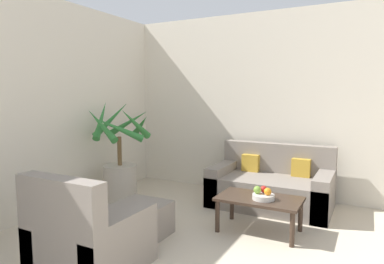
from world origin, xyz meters
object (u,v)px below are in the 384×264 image
coffee_table (259,202)px  ottoman (140,220)px  sofa_loveseat (271,186)px  potted_palm (120,165)px  armchair (89,238)px  apple_green (257,190)px  apple_red (264,189)px  fruit_bowl (263,197)px  orange_fruit (268,192)px

coffee_table → ottoman: bearing=-146.9°
sofa_loveseat → ottoman: size_ratio=2.79×
coffee_table → potted_palm: bearing=176.0°
sofa_loveseat → armchair: size_ratio=1.78×
coffee_table → apple_green: (-0.01, -0.05, 0.15)m
apple_green → ottoman: (-1.07, -0.66, -0.31)m
sofa_loveseat → coffee_table: 0.93m
sofa_loveseat → ottoman: bearing=-120.8°
potted_palm → ottoman: potted_palm is taller
ottoman → apple_red: bearing=33.0°
sofa_loveseat → coffee_table: bearing=-83.0°
fruit_bowl → coffee_table: bearing=140.6°
apple_red → orange_fruit: 0.10m
coffee_table → apple_red: bearing=30.6°
sofa_loveseat → apple_red: (0.15, -0.90, 0.21)m
potted_palm → fruit_bowl: 2.11m
fruit_bowl → orange_fruit: size_ratio=2.97×
potted_palm → apple_red: (2.08, -0.12, -0.04)m
coffee_table → orange_fruit: bearing=-27.9°
sofa_loveseat → coffee_table: size_ratio=1.74×
apple_red → orange_fruit: orange_fruit is taller
fruit_bowl → orange_fruit: bearing=-10.2°
apple_red → armchair: 1.86m
potted_palm → apple_red: 2.08m
fruit_bowl → apple_green: apple_green is taller
armchair → fruit_bowl: bearing=52.6°
sofa_loveseat → fruit_bowl: 0.99m
apple_green → armchair: bearing=-125.7°
potted_palm → fruit_bowl: (2.10, -0.19, -0.10)m
sofa_loveseat → apple_green: bearing=-83.9°
coffee_table → orange_fruit: orange_fruit is taller
ottoman → potted_palm: bearing=138.4°
coffee_table → armchair: size_ratio=1.02×
fruit_bowl → orange_fruit: (0.05, -0.01, 0.07)m
coffee_table → fruit_bowl: bearing=-39.4°
ottoman → armchair: bearing=-86.9°
potted_palm → apple_red: potted_palm is taller
coffee_table → apple_green: size_ratio=10.65×
fruit_bowl → armchair: bearing=-127.4°
apple_red → armchair: armchair is taller
fruit_bowl → apple_green: 0.10m
apple_green → armchair: armchair is taller
sofa_loveseat → ottoman: (-0.97, -1.63, -0.09)m
potted_palm → apple_green: potted_palm is taller
potted_palm → armchair: bearing=-58.4°
sofa_loveseat → orange_fruit: sofa_loveseat is taller
coffee_table → ottoman: 1.30m
armchair → ottoman: bearing=93.1°
fruit_bowl → apple_green: size_ratio=2.81×
sofa_loveseat → armchair: bearing=-111.1°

